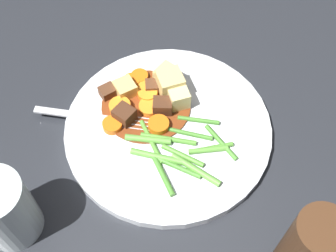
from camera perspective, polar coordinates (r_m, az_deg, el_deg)
The scene contains 35 objects.
ground_plane at distance 0.61m, azimuth 0.00°, elevation -0.71°, with size 3.00×3.00×0.00m, color #26282D.
dinner_plate at distance 0.61m, azimuth 0.00°, elevation -0.36°, with size 0.29×0.29×0.01m, color white.
stew_sauce at distance 0.62m, azimuth -3.08°, elevation 2.59°, with size 0.13×0.13×0.00m, color brown.
carrot_slice_0 at distance 0.60m, azimuth -7.29°, elevation 0.13°, with size 0.03×0.03×0.01m, color orange.
carrot_slice_1 at distance 0.61m, azimuth -2.29°, elevation 2.60°, with size 0.03×0.03×0.01m, color orange.
carrot_slice_2 at distance 0.62m, azimuth -2.69°, elevation 4.20°, with size 0.03×0.03×0.01m, color orange.
carrot_slice_3 at distance 0.59m, azimuth -1.23°, elevation 0.10°, with size 0.03×0.03×0.01m, color orange.
carrot_slice_4 at distance 0.64m, azimuth -4.81°, elevation 5.82°, with size 0.03×0.03×0.01m, color orange.
carrot_slice_5 at distance 0.63m, azimuth -3.52°, elevation 5.01°, with size 0.02×0.02×0.01m, color orange.
carrot_slice_6 at distance 0.61m, azimuth -6.31°, elevation 2.45°, with size 0.03×0.03×0.01m, color orange.
carrot_slice_7 at distance 0.65m, azimuth -3.74°, elevation 6.45°, with size 0.03×0.03×0.01m, color orange.
potato_chunk_0 at distance 0.63m, azimuth -0.31°, elevation 6.60°, with size 0.03×0.02×0.03m, color #E5CC7A.
potato_chunk_1 at distance 0.61m, azimuth 1.31°, elevation 3.87°, with size 0.03×0.03×0.03m, color #EAD68C.
potato_chunk_2 at distance 0.63m, azimuth -5.64°, elevation 4.88°, with size 0.03×0.03×0.02m, color #DBBC6B.
potato_chunk_3 at distance 0.62m, azimuth 0.29°, elevation 5.53°, with size 0.03×0.03×0.04m, color #E5CC7A.
meat_chunk_0 at distance 0.60m, azimuth -0.72°, elevation 2.58°, with size 0.02×0.03×0.02m, color #4C2B19.
meat_chunk_1 at distance 0.63m, azimuth -1.93°, elevation 5.17°, with size 0.02×0.02×0.02m, color #56331E.
meat_chunk_2 at distance 0.63m, azimuth -7.91°, elevation 4.44°, with size 0.02×0.02×0.02m, color #56331E.
meat_chunk_3 at distance 0.60m, azimuth -5.74°, elevation 1.43°, with size 0.02×0.03×0.02m, color #4C2B19.
green_bean_0 at distance 0.58m, azimuth 5.82°, elevation -2.85°, with size 0.01×0.01×0.06m, color #599E38.
green_bean_1 at distance 0.57m, azimuth 1.95°, elevation -3.89°, with size 0.01×0.01×0.06m, color #599E38.
green_bean_2 at distance 0.56m, azimuth 3.65°, elevation -5.72°, with size 0.01×0.01×0.07m, color #66AD42.
green_bean_3 at distance 0.56m, azimuth 0.74°, elevation -5.18°, with size 0.01×0.01×0.08m, color #4C8E33.
green_bean_4 at distance 0.56m, azimuth -0.64°, elevation -6.48°, with size 0.01×0.01×0.06m, color #4C8E33.
green_bean_5 at distance 0.57m, azimuth -1.53°, elevation -4.01°, with size 0.01×0.01×0.07m, color #66AD42.
green_bean_6 at distance 0.58m, azimuth -2.18°, elevation -2.06°, with size 0.01×0.01×0.07m, color #599E38.
green_bean_7 at distance 0.59m, azimuth 2.82°, elevation -1.01°, with size 0.01×0.01×0.06m, color #4C8E33.
green_bean_8 at distance 0.58m, azimuth 0.06°, elevation -1.70°, with size 0.01×0.01×0.08m, color #599E38.
green_bean_9 at distance 0.58m, azimuth 5.32°, elevation -3.12°, with size 0.01×0.01×0.05m, color #66AD42.
green_bean_10 at distance 0.59m, azimuth 6.97°, elevation -2.13°, with size 0.01×0.01×0.06m, color #4C8E33.
green_bean_11 at distance 0.60m, azimuth 4.01°, elevation 0.77°, with size 0.01×0.01×0.06m, color #4C8E33.
green_bean_12 at distance 0.58m, azimuth -2.51°, elevation -1.89°, with size 0.01×0.01×0.06m, color #66AD42.
fork at distance 0.61m, azimuth -9.02°, elevation 1.02°, with size 0.15×0.12×0.00m.
water_glass at distance 0.54m, azimuth -20.74°, elevation -10.24°, with size 0.07×0.07×0.10m, color silver.
pepper_mill at distance 0.49m, azimuth 17.83°, elevation -15.26°, with size 0.06×0.06×0.13m, color #4C2D19.
Camera 1 is at (-0.24, 0.22, 0.52)m, focal length 46.49 mm.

